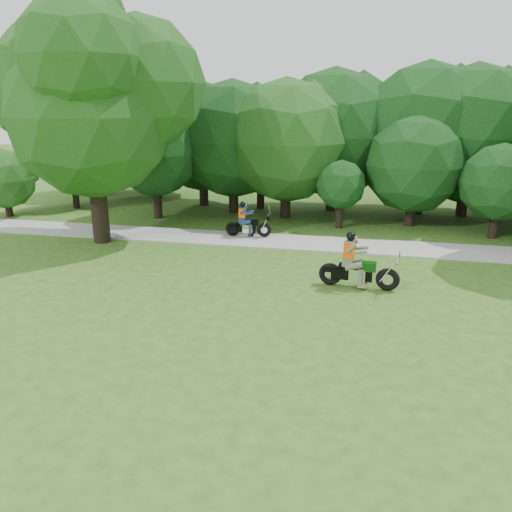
# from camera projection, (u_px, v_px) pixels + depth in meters

# --- Properties ---
(ground) EXTENTS (100.00, 100.00, 0.00)m
(ground) POSITION_uv_depth(u_px,v_px,m) (357.00, 334.00, 12.39)
(ground) COLOR #325016
(ground) RESTS_ON ground
(walkway) EXTENTS (60.00, 2.20, 0.06)m
(walkway) POSITION_uv_depth(u_px,v_px,m) (362.00, 246.00, 19.85)
(walkway) COLOR gray
(walkway) RESTS_ON ground
(tree_line) EXTENTS (38.98, 11.88, 7.51)m
(tree_line) POSITION_uv_depth(u_px,v_px,m) (373.00, 140.00, 25.01)
(tree_line) COLOR black
(tree_line) RESTS_ON ground
(big_tree_west) EXTENTS (8.64, 6.56, 9.96)m
(big_tree_west) POSITION_uv_depth(u_px,v_px,m) (93.00, 96.00, 19.25)
(big_tree_west) COLOR black
(big_tree_west) RESTS_ON ground
(chopper_motorcycle) EXTENTS (2.48, 0.71, 1.77)m
(chopper_motorcycle) POSITION_uv_depth(u_px,v_px,m) (355.00, 267.00, 15.33)
(chopper_motorcycle) COLOR black
(chopper_motorcycle) RESTS_ON ground
(touring_motorcycle) EXTENTS (1.97, 0.65, 1.50)m
(touring_motorcycle) POSITION_uv_depth(u_px,v_px,m) (245.00, 224.00, 21.06)
(touring_motorcycle) COLOR black
(touring_motorcycle) RESTS_ON walkway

